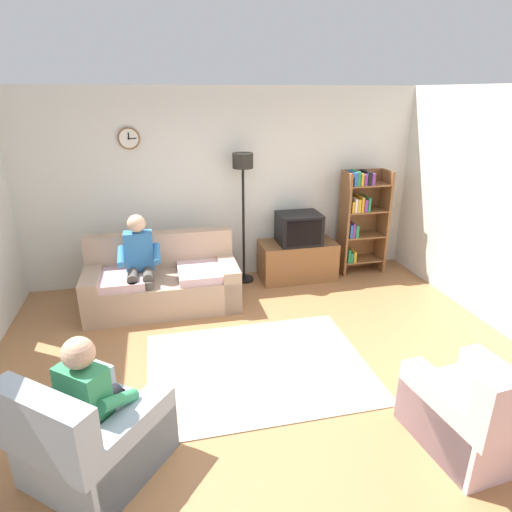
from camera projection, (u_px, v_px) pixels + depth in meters
name	position (u px, v px, depth m)	size (l,w,h in m)	color
ground_plane	(272.00, 377.00, 4.24)	(12.00, 12.00, 0.00)	#9E6B42
back_wall_assembly	(225.00, 186.00, 6.18)	(6.20, 0.17, 2.70)	silver
couch	(163.00, 283.00, 5.56)	(1.90, 0.89, 0.90)	tan
tv_stand	(297.00, 260.00, 6.40)	(1.10, 0.56, 0.56)	brown
tv	(299.00, 228.00, 6.20)	(0.60, 0.49, 0.44)	black
bookshelf	(360.00, 217.00, 6.46)	(0.68, 0.36, 1.57)	brown
floor_lamp	(243.00, 183.00, 5.91)	(0.28, 0.28, 1.85)	black
armchair_near_window	(92.00, 439.00, 3.10)	(1.18, 1.19, 0.90)	#9EADBC
armchair_near_bookshelf	(478.00, 414.00, 3.34)	(0.88, 0.96, 0.90)	beige
area_rug	(258.00, 367.00, 4.39)	(2.20, 1.70, 0.01)	gray
person_on_couch	(140.00, 260.00, 5.27)	(0.51, 0.54, 1.24)	#3372B2
person_in_left_armchair	(96.00, 396.00, 3.06)	(0.63, 0.64, 1.12)	#338C59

